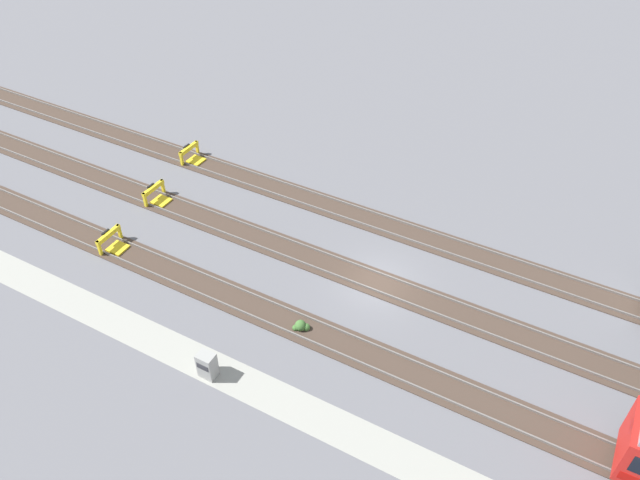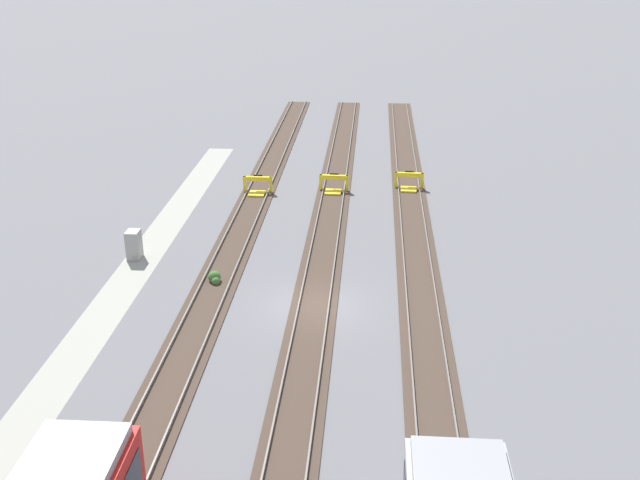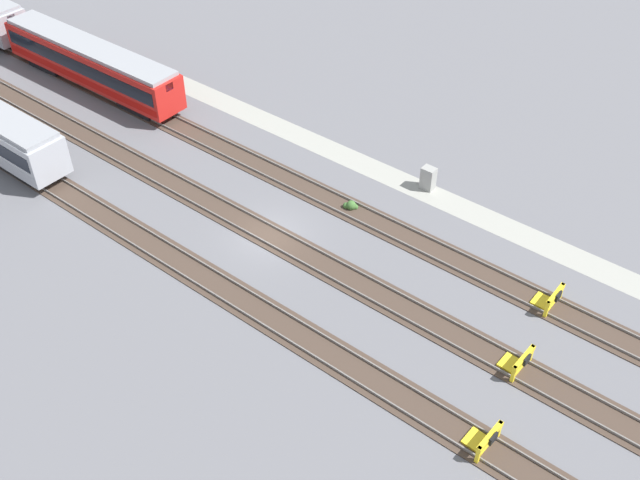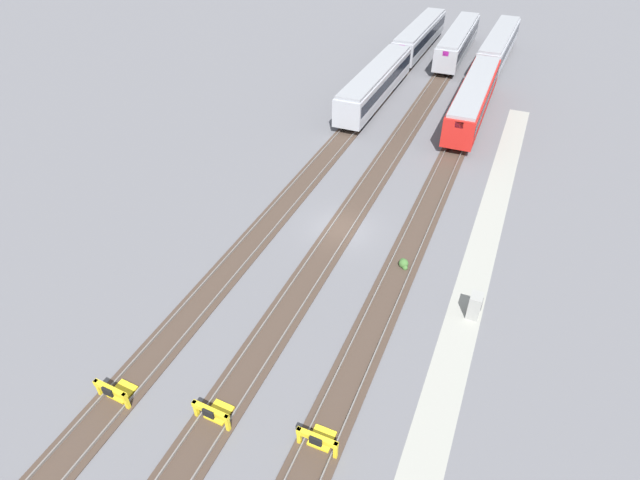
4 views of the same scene
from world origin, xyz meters
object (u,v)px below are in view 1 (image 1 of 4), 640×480
Objects in this scene: bumper_stop_near_inner_track at (157,195)px; electrical_cabinet at (207,365)px; bumper_stop_nearest_track at (113,242)px; bumper_stop_middle_track at (192,155)px; weed_clump at (301,326)px.

electrical_cabinet reaches higher than bumper_stop_near_inner_track.
bumper_stop_nearest_track is 1.00× the size of bumper_stop_near_inner_track.
bumper_stop_nearest_track is 5.20m from bumper_stop_near_inner_track.
bumper_stop_middle_track is 2.18× the size of weed_clump.
bumper_stop_middle_track is 20.00m from electrical_cabinet.
bumper_stop_nearest_track is at bearing -80.99° from bumper_stop_middle_track.
electrical_cabinet reaches higher than bumper_stop_nearest_track.
bumper_stop_nearest_track is 13.80m from weed_clump.
bumper_stop_nearest_track is 1.25× the size of electrical_cabinet.
bumper_stop_middle_track is at bearing 100.10° from bumper_stop_near_inner_track.
bumper_stop_nearest_track is at bearing 155.42° from electrical_cabinet.
bumper_stop_near_inner_track is 1.25× the size of electrical_cabinet.
electrical_cabinet is at bearing -24.58° from bumper_stop_nearest_track.
weed_clump is (15.43, -10.43, -0.27)m from bumper_stop_middle_track.
electrical_cabinet is (11.13, -5.09, 0.29)m from bumper_stop_nearest_track.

